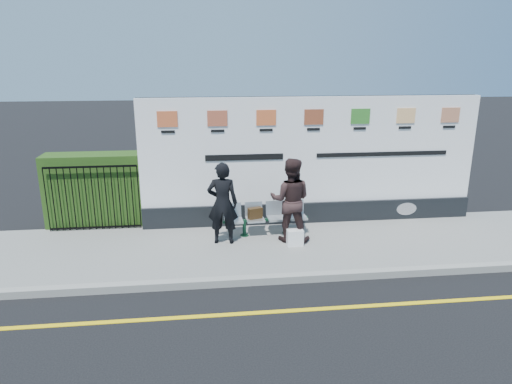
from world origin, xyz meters
TOP-DOWN VIEW (x-y plane):
  - ground at (0.00, 0.00)m, footprint 80.00×80.00m
  - pavement at (0.00, 2.50)m, footprint 14.00×3.00m
  - kerb at (0.00, 1.00)m, footprint 14.00×0.18m
  - yellow_line at (0.00, 0.00)m, footprint 14.00×0.10m
  - billboard at (0.50, 3.85)m, footprint 8.00×0.30m
  - hedge at (-4.58, 4.30)m, footprint 2.35×0.70m
  - railing at (-4.58, 3.85)m, footprint 2.05×0.06m
  - bench at (-0.69, 3.09)m, footprint 1.88×0.59m
  - woman_left at (-1.66, 2.73)m, footprint 0.69×0.50m
  - woman_right at (-0.21, 2.71)m, footprint 1.04×0.90m
  - handbag_brown at (-0.93, 3.08)m, footprint 0.34×0.22m
  - carrier_bag_white at (-0.15, 2.40)m, footprint 0.34×0.21m

SIDE VIEW (x-z plane):
  - ground at x=0.00m, z-range 0.00..0.00m
  - yellow_line at x=0.00m, z-range 0.00..0.01m
  - pavement at x=0.00m, z-range 0.00..0.12m
  - kerb at x=0.00m, z-range 0.00..0.14m
  - carrier_bag_white at x=-0.15m, z-range 0.12..0.46m
  - bench at x=-0.69m, z-range 0.12..0.52m
  - handbag_brown at x=-0.93m, z-range 0.52..0.76m
  - railing at x=-4.58m, z-range 0.12..1.66m
  - hedge at x=-4.58m, z-range 0.12..1.82m
  - woman_left at x=-1.66m, z-range 0.12..1.90m
  - woman_right at x=-0.21m, z-range 0.12..1.95m
  - billboard at x=0.50m, z-range -0.08..2.92m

